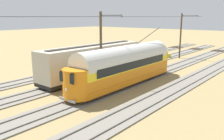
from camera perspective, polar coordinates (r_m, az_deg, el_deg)
name	(u,v)px	position (r m, az deg, el deg)	size (l,w,h in m)	color
ground_plane	(123,77)	(29.62, 2.60, -1.61)	(220.00, 220.00, 0.00)	#937F51
track_streetcar_siding	(179,86)	(26.34, 15.75, -3.79)	(2.80, 80.00, 0.18)	slate
track_adjacent_siding	(141,79)	(28.52, 6.86, -2.14)	(2.80, 80.00, 0.18)	slate
track_third_siding	(110,73)	(31.31, -0.59, -0.72)	(2.80, 80.00, 0.18)	slate
track_outer_siding	(84,68)	(34.55, -6.74, 0.47)	(2.80, 80.00, 0.18)	slate
vintage_streetcar	(126,65)	(25.55, 3.24, 1.26)	(2.65, 16.38, 5.74)	orange
boxcar_adjacent	(93,60)	(28.69, -4.47, 2.32)	(2.96, 14.58, 3.85)	#B2A893
catenary_pole_foreground	(181,35)	(44.14, 16.12, 7.99)	(3.08, 0.28, 7.81)	#4C3D28
catenary_pole_mid_near	(101,46)	(26.44, -2.53, 5.67)	(3.08, 0.28, 7.81)	#4C3D28
overhead_wire_run	(38,17)	(17.83, -17.22, 12.04)	(2.88, 66.64, 0.18)	black
spare_tie_stack	(87,61)	(38.83, -6.01, 2.16)	(2.40, 2.40, 0.54)	#382819
track_end_bumper	(166,56)	(44.13, 12.63, 3.35)	(1.80, 0.60, 0.80)	#B2A519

